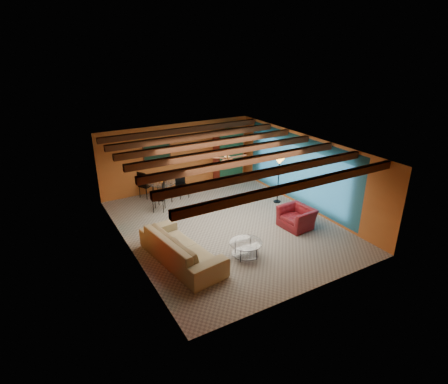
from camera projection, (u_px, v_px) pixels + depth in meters
room at (225, 157)px, 11.45m from camera, size 6.52×8.01×2.71m
sofa at (182, 248)px, 10.16m from camera, size 1.56×3.05×0.85m
armchair at (297, 217)px, 12.06m from camera, size 1.01×1.14×0.69m
coffee_table at (246, 249)px, 10.43m from camera, size 1.12×1.12×0.48m
dining_table at (162, 188)px, 13.91m from camera, size 2.12×2.12×1.10m
armoire at (228, 158)px, 15.84m from camera, size 1.24×0.72×2.07m
floor_lamp at (278, 180)px, 13.72m from camera, size 0.42×0.42×1.76m
ceiling_fan at (227, 158)px, 11.36m from camera, size 1.50×1.50×0.44m
painting at (157, 153)px, 14.39m from camera, size 1.05×0.03×0.65m
potted_plant at (228, 129)px, 15.35m from camera, size 0.42×0.37×0.46m
vase at (161, 172)px, 13.66m from camera, size 0.20×0.20×0.20m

